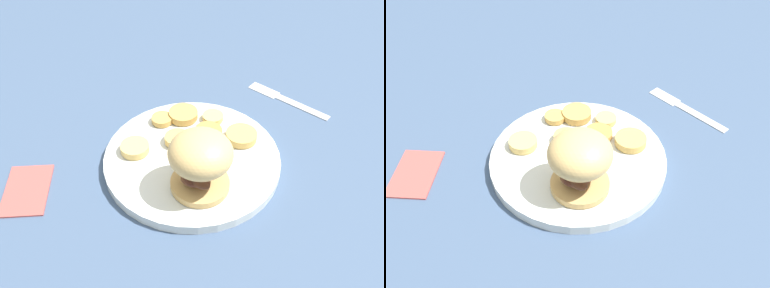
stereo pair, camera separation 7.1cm
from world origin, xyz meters
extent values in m
plane|color=#3D5170|center=(0.00, 0.00, 0.00)|extent=(4.00, 4.00, 0.00)
cylinder|color=silver|center=(0.00, 0.00, 0.01)|extent=(0.29, 0.29, 0.02)
torus|color=silver|center=(0.00, 0.00, 0.02)|extent=(0.29, 0.29, 0.01)
cylinder|color=tan|center=(0.06, -0.03, 0.02)|extent=(0.09, 0.09, 0.01)
ellipsoid|color=#4C281E|center=(0.06, -0.03, 0.04)|extent=(0.05, 0.06, 0.01)
ellipsoid|color=#4C281E|center=(0.06, -0.02, 0.04)|extent=(0.04, 0.04, 0.02)
ellipsoid|color=brown|center=(0.06, -0.04, 0.04)|extent=(0.06, 0.06, 0.01)
ellipsoid|color=brown|center=(0.06, -0.03, 0.05)|extent=(0.06, 0.06, 0.02)
ellipsoid|color=#563323|center=(0.07, -0.04, 0.05)|extent=(0.05, 0.03, 0.01)
ellipsoid|color=#DBB26B|center=(0.06, -0.03, 0.09)|extent=(0.09, 0.09, 0.06)
cylinder|color=tan|center=(0.02, 0.09, 0.02)|extent=(0.05, 0.05, 0.01)
cylinder|color=tan|center=(-0.10, 0.01, 0.02)|extent=(0.04, 0.04, 0.01)
cylinder|color=tan|center=(-0.04, 0.00, 0.02)|extent=(0.04, 0.04, 0.01)
cylinder|color=#DBB766|center=(-0.05, 0.09, 0.02)|extent=(0.04, 0.04, 0.01)
cylinder|color=#DBB766|center=(-0.07, -0.07, 0.02)|extent=(0.05, 0.05, 0.01)
cylinder|color=#BC8942|center=(-0.02, 0.05, 0.02)|extent=(0.05, 0.05, 0.01)
cylinder|color=tan|center=(-0.09, 0.05, 0.02)|extent=(0.05, 0.05, 0.01)
cube|color=silver|center=(0.01, 0.26, 0.00)|extent=(0.11, 0.04, 0.00)
cube|color=silver|center=(-0.08, 0.24, 0.00)|extent=(0.06, 0.04, 0.00)
cube|color=#B24C47|center=(-0.11, -0.24, 0.00)|extent=(0.12, 0.11, 0.01)
camera|label=1|loc=(0.42, -0.32, 0.53)|focal=42.00mm
camera|label=2|loc=(0.46, -0.26, 0.53)|focal=42.00mm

